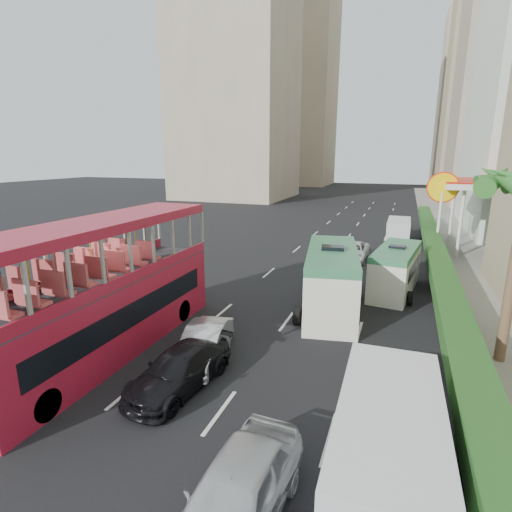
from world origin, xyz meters
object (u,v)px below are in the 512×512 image
at_px(double_decker_bus, 104,288).
at_px(car_black, 181,387).
at_px(panel_van_far, 398,230).
at_px(van_asset, 351,260).
at_px(minibus_near, 331,280).
at_px(car_silver_lane_a, 204,360).
at_px(panel_van_near, 388,450).
at_px(minibus_far, 395,270).
at_px(shell_station, 485,217).

bearing_deg(double_decker_bus, car_black, -17.79).
relative_size(double_decker_bus, panel_van_far, 2.37).
xyz_separation_m(van_asset, minibus_near, (0.23, -10.04, 1.50)).
bearing_deg(car_silver_lane_a, panel_van_near, -41.25).
height_order(double_decker_bus, panel_van_near, double_decker_bus).
xyz_separation_m(car_silver_lane_a, minibus_near, (3.44, 6.51, 1.50)).
xyz_separation_m(car_black, minibus_far, (6.17, 12.24, 1.23)).
xyz_separation_m(double_decker_bus, panel_van_near, (10.25, -3.28, -1.44)).
relative_size(car_black, minibus_near, 0.64).
distance_m(minibus_near, minibus_far, 4.81).
distance_m(van_asset, minibus_near, 10.15).
bearing_deg(van_asset, double_decker_bus, -110.55).
bearing_deg(minibus_far, minibus_near, -117.94).
xyz_separation_m(minibus_far, panel_van_far, (-0.13, 14.38, -0.30)).
relative_size(car_black, panel_van_near, 0.79).
xyz_separation_m(car_black, panel_van_near, (6.43, -2.05, 1.09)).
xyz_separation_m(car_silver_lane_a, panel_van_far, (6.14, 24.77, 0.93)).
bearing_deg(minibus_near, car_black, -121.70).
distance_m(van_asset, shell_station, 11.12).
distance_m(minibus_near, panel_van_far, 18.47).
bearing_deg(minibus_near, car_silver_lane_a, -127.73).
bearing_deg(minibus_near, shell_station, 51.06).
distance_m(double_decker_bus, panel_van_near, 10.86).
relative_size(van_asset, shell_station, 0.56).
bearing_deg(van_asset, minibus_near, -87.21).
distance_m(car_silver_lane_a, minibus_far, 12.20).
height_order(double_decker_bus, van_asset, double_decker_bus).
height_order(car_silver_lane_a, minibus_near, minibus_near).
bearing_deg(minibus_far, shell_station, 71.46).
bearing_deg(van_asset, car_silver_lane_a, -99.52).
bearing_deg(shell_station, van_asset, -147.24).
distance_m(panel_van_near, panel_van_far, 28.67).
distance_m(double_decker_bus, car_silver_lane_a, 4.55).
height_order(double_decker_bus, car_silver_lane_a, double_decker_bus).
distance_m(minibus_far, shell_station, 13.50).
distance_m(double_decker_bus, car_black, 4.75).
height_order(double_decker_bus, car_black, double_decker_bus).
bearing_deg(panel_van_near, van_asset, 98.19).
bearing_deg(panel_van_near, panel_van_far, 89.76).
relative_size(minibus_near, minibus_far, 1.22).
xyz_separation_m(car_silver_lane_a, panel_van_near, (6.52, -3.90, 1.09)).
distance_m(car_black, panel_van_far, 27.31).
relative_size(panel_van_near, panel_van_far, 1.18).
distance_m(double_decker_bus, shell_station, 28.02).
xyz_separation_m(car_black, van_asset, (3.12, 18.39, 0.00)).
relative_size(car_silver_lane_a, panel_van_far, 0.84).
bearing_deg(car_silver_lane_a, van_asset, 68.65).
bearing_deg(car_black, car_silver_lane_a, 100.11).
bearing_deg(panel_van_near, car_black, 161.27).
bearing_deg(van_asset, car_black, -98.15).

